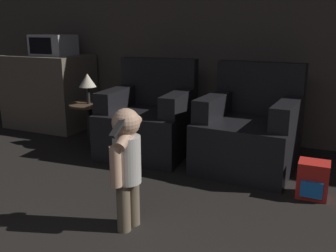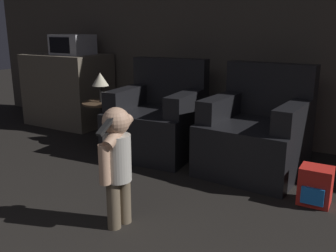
% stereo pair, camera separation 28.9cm
% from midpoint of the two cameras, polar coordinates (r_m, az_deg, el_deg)
% --- Properties ---
extents(wall_back, '(8.40, 0.05, 2.60)m').
position_cam_midpoint_polar(wall_back, '(4.12, 18.81, 14.80)').
color(wall_back, '#51493F').
rests_on(wall_back, ground_plane).
extents(armchair_left, '(0.87, 0.90, 0.94)m').
position_cam_midpoint_polar(armchair_left, '(3.79, 0.68, 0.82)').
color(armchair_left, black).
rests_on(armchair_left, ground_plane).
extents(armchair_right, '(0.86, 0.89, 0.94)m').
position_cam_midpoint_polar(armchair_right, '(3.43, 15.66, -1.27)').
color(armchair_right, black).
rests_on(armchair_right, ground_plane).
extents(person_toddler, '(0.17, 0.31, 0.78)m').
position_cam_midpoint_polar(person_toddler, '(2.33, -4.32, -4.96)').
color(person_toddler, brown).
rests_on(person_toddler, ground_plane).
extents(toy_backpack, '(0.22, 0.21, 0.28)m').
position_cam_midpoint_polar(toy_backpack, '(2.99, 24.17, -8.39)').
color(toy_backpack, red).
rests_on(toy_backpack, ground_plane).
extents(kitchen_counter, '(1.02, 0.68, 0.91)m').
position_cam_midpoint_polar(kitchen_counter, '(5.05, -13.35, 5.42)').
color(kitchen_counter, '#665B4C').
rests_on(kitchen_counter, ground_plane).
extents(microwave, '(0.47, 0.39, 0.25)m').
position_cam_midpoint_polar(microwave, '(4.91, -12.68, 12.01)').
color(microwave, '#B7B7BC').
rests_on(microwave, kitchen_counter).
extents(side_table, '(0.42, 0.42, 0.46)m').
position_cam_midpoint_polar(side_table, '(4.12, -8.14, 2.48)').
color(side_table, black).
rests_on(side_table, ground_plane).
extents(lamp, '(0.18, 0.18, 0.32)m').
position_cam_midpoint_polar(lamp, '(4.06, -8.30, 6.95)').
color(lamp, '#262626').
rests_on(lamp, side_table).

